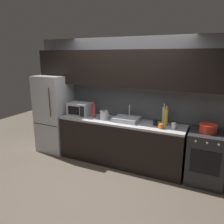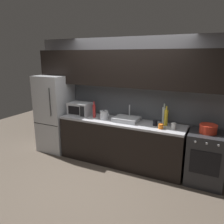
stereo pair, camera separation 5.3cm
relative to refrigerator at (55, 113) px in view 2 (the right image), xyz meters
The scene contains 15 objects.
ground_plane 2.06m from the refrigerator, 28.80° to the right, with size 10.00×10.00×0.00m, color #4C4238.
back_wall 1.80m from the refrigerator, 10.32° to the left, with size 4.25×0.44×2.50m.
counter_run 1.69m from the refrigerator, ahead, with size 2.51×0.60×0.90m.
refrigerator is the anchor object (origin of this frame).
oven_range 3.26m from the refrigerator, ahead, with size 0.60×0.62×0.90m.
microwave 0.70m from the refrigerator, ahead, with size 0.46×0.35×0.27m.
sink_basin 1.76m from the refrigerator, ahead, with size 0.48×0.38×0.30m.
kettle 1.30m from the refrigerator, ahead, with size 0.20×0.17×0.19m.
wine_bottle_yellow 2.51m from the refrigerator, ahead, with size 0.07×0.07×0.36m.
wine_bottle_clear 2.45m from the refrigerator, ahead, with size 0.07×0.07×0.38m.
wine_bottle_red 1.06m from the refrigerator, ahead, with size 0.06×0.06×0.34m.
mug_orange 2.47m from the refrigerator, ahead, with size 0.09×0.09×0.09m, color orange.
mug_white 2.67m from the refrigerator, ahead, with size 0.08×0.08×0.11m, color silver.
mug_dark 2.33m from the refrigerator, ahead, with size 0.08×0.08×0.10m, color black.
cooking_pot 3.22m from the refrigerator, ahead, with size 0.28×0.28×0.15m.
Camera 2 is at (1.70, -2.90, 2.14)m, focal length 35.53 mm.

